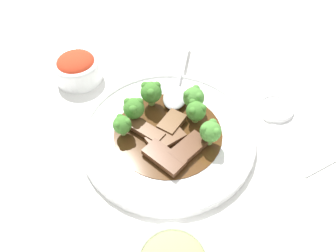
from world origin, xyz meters
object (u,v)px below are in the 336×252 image
(beef_strip_4, at_px, (189,148))
(broccoli_floret_5, at_px, (134,108))
(beef_strip_0, at_px, (166,138))
(serving_spoon, at_px, (176,91))
(broccoli_floret_4, at_px, (122,125))
(sauce_dish, at_px, (275,109))
(broccoli_floret_1, at_px, (196,111))
(beef_strip_2, at_px, (164,157))
(broccoli_floret_0, at_px, (194,97))
(side_bowl_kimchi, at_px, (77,68))
(beef_strip_3, at_px, (146,130))
(main_plate, at_px, (168,134))
(broccoli_floret_3, at_px, (211,131))
(beef_strip_1, at_px, (172,123))
(broccoli_floret_2, at_px, (151,92))

(beef_strip_4, bearing_deg, broccoli_floret_5, -167.42)
(beef_strip_0, distance_m, serving_spoon, 0.11)
(broccoli_floret_4, distance_m, sauce_dish, 0.30)
(broccoli_floret_1, bearing_deg, broccoli_floret_4, -117.86)
(beef_strip_2, distance_m, broccoli_floret_0, 0.13)
(beef_strip_0, height_order, serving_spoon, serving_spoon)
(side_bowl_kimchi, distance_m, sauce_dish, 0.41)
(beef_strip_3, bearing_deg, sauce_dish, 64.25)
(beef_strip_0, distance_m, broccoli_floret_0, 0.09)
(beef_strip_4, relative_size, broccoli_floret_1, 1.57)
(main_plate, xyz_separation_m, beef_strip_3, (-0.02, -0.03, 0.01))
(broccoli_floret_1, xyz_separation_m, broccoli_floret_3, (0.05, -0.02, 0.00))
(beef_strip_0, distance_m, beef_strip_3, 0.04)
(beef_strip_3, height_order, broccoli_floret_4, broccoli_floret_4)
(beef_strip_2, xyz_separation_m, broccoli_floret_0, (-0.05, 0.11, 0.03))
(beef_strip_2, xyz_separation_m, broccoli_floret_3, (0.02, 0.08, 0.03))
(broccoli_floret_4, distance_m, side_bowl_kimchi, 0.20)
(beef_strip_1, bearing_deg, beef_strip_2, -51.22)
(side_bowl_kimchi, bearing_deg, beef_strip_2, -1.36)
(broccoli_floret_0, height_order, broccoli_floret_3, broccoli_floret_0)
(serving_spoon, xyz_separation_m, sauce_dish, (0.15, 0.13, -0.02))
(main_plate, distance_m, broccoli_floret_2, 0.08)
(beef_strip_3, bearing_deg, beef_strip_1, 69.56)
(beef_strip_4, bearing_deg, broccoli_floret_0, 132.18)
(beef_strip_3, distance_m, broccoli_floret_2, 0.07)
(serving_spoon, bearing_deg, beef_strip_1, -47.71)
(side_bowl_kimchi, bearing_deg, beef_strip_0, 5.07)
(beef_strip_1, relative_size, serving_spoon, 0.31)
(main_plate, relative_size, serving_spoon, 1.66)
(broccoli_floret_4, bearing_deg, broccoli_floret_2, 105.83)
(broccoli_floret_5, bearing_deg, serving_spoon, 88.48)
(beef_strip_1, distance_m, broccoli_floret_1, 0.05)
(side_bowl_kimchi, bearing_deg, beef_strip_1, 12.48)
(beef_strip_1, xyz_separation_m, broccoli_floret_4, (-0.04, -0.08, 0.02))
(beef_strip_0, relative_size, serving_spoon, 0.36)
(beef_strip_1, relative_size, side_bowl_kimchi, 0.60)
(broccoli_floret_2, bearing_deg, broccoli_floret_0, 38.92)
(side_bowl_kimchi, bearing_deg, broccoli_floret_5, 3.63)
(broccoli_floret_0, height_order, sauce_dish, broccoli_floret_0)
(beef_strip_1, height_order, broccoli_floret_4, broccoli_floret_4)
(main_plate, height_order, beef_strip_0, beef_strip_0)
(broccoli_floret_3, relative_size, sauce_dish, 0.71)
(beef_strip_1, xyz_separation_m, broccoli_floret_2, (-0.06, 0.01, 0.03))
(broccoli_floret_2, distance_m, side_bowl_kimchi, 0.18)
(broccoli_floret_2, distance_m, sauce_dish, 0.24)
(broccoli_floret_4, bearing_deg, serving_spoon, 95.35)
(main_plate, height_order, serving_spoon, serving_spoon)
(beef_strip_3, bearing_deg, broccoli_floret_4, -126.71)
(broccoli_floret_1, bearing_deg, serving_spoon, 164.48)
(beef_strip_0, relative_size, beef_strip_1, 1.16)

